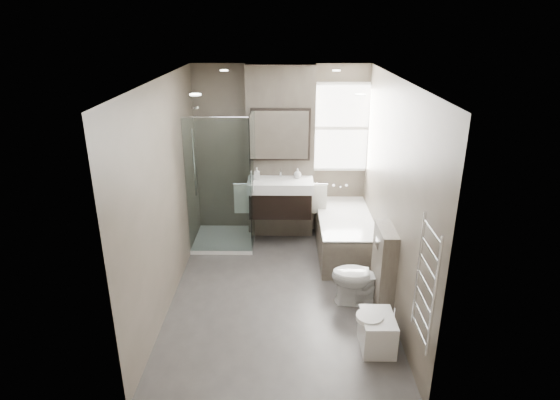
{
  "coord_description": "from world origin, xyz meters",
  "views": [
    {
      "loc": [
        0.06,
        -5.01,
        3.18
      ],
      "look_at": [
        0.01,
        0.15,
        1.19
      ],
      "focal_mm": 30.0,
      "sensor_mm": 36.0,
      "label": 1
    }
  ],
  "objects_px": {
    "vanity": "(280,197)",
    "bidet": "(377,331)",
    "toilet": "(361,277)",
    "bathtub": "(344,233)"
  },
  "relations": [
    {
      "from": "bathtub",
      "to": "bidet",
      "type": "xyz_separation_m",
      "value": [
        0.09,
        -2.11,
        -0.12
      ]
    },
    {
      "from": "bidet",
      "to": "bathtub",
      "type": "bearing_deg",
      "value": 92.43
    },
    {
      "from": "vanity",
      "to": "toilet",
      "type": "relative_size",
      "value": 1.34
    },
    {
      "from": "bathtub",
      "to": "bidet",
      "type": "bearing_deg",
      "value": -87.57
    },
    {
      "from": "vanity",
      "to": "bathtub",
      "type": "bearing_deg",
      "value": -19.37
    },
    {
      "from": "bathtub",
      "to": "bidet",
      "type": "relative_size",
      "value": 3.32
    },
    {
      "from": "bathtub",
      "to": "bidet",
      "type": "distance_m",
      "value": 2.12
    },
    {
      "from": "vanity",
      "to": "bidet",
      "type": "xyz_separation_m",
      "value": [
        1.01,
        -2.44,
        -0.55
      ]
    },
    {
      "from": "vanity",
      "to": "bidet",
      "type": "height_order",
      "value": "vanity"
    },
    {
      "from": "bidet",
      "to": "toilet",
      "type": "bearing_deg",
      "value": 93.14
    }
  ]
}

